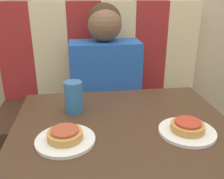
# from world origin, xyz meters

# --- Properties ---
(booth_seat) EXTENTS (1.39, 0.58, 0.50)m
(booth_seat) POSITION_xyz_m (0.00, 0.68, 0.25)
(booth_seat) COLOR #382319
(booth_seat) RESTS_ON ground_plane
(booth_backrest) EXTENTS (1.39, 0.09, 0.65)m
(booth_backrest) POSITION_xyz_m (0.00, 0.92, 0.82)
(booth_backrest) COLOR maroon
(booth_backrest) RESTS_ON booth_seat
(dining_table) EXTENTS (0.84, 0.69, 0.74)m
(dining_table) POSITION_xyz_m (0.00, 0.00, 0.62)
(dining_table) COLOR #422B1C
(dining_table) RESTS_ON ground_plane
(person) EXTENTS (0.43, 0.24, 0.65)m
(person) POSITION_xyz_m (0.00, 0.68, 0.81)
(person) COLOR #2356B2
(person) RESTS_ON booth_seat
(plate_left) EXTENTS (0.20, 0.20, 0.01)m
(plate_left) POSITION_xyz_m (-0.21, -0.10, 0.74)
(plate_left) COLOR white
(plate_left) RESTS_ON dining_table
(plate_right) EXTENTS (0.20, 0.20, 0.01)m
(plate_right) POSITION_xyz_m (0.21, -0.10, 0.74)
(plate_right) COLOR white
(plate_right) RESTS_ON dining_table
(pizza_left) EXTENTS (0.12, 0.12, 0.04)m
(pizza_left) POSITION_xyz_m (-0.21, -0.10, 0.76)
(pizza_left) COLOR #C68E47
(pizza_left) RESTS_ON plate_left
(pizza_right) EXTENTS (0.12, 0.12, 0.04)m
(pizza_right) POSITION_xyz_m (0.21, -0.10, 0.76)
(pizza_right) COLOR #C68E47
(pizza_right) RESTS_ON plate_right
(drinking_cup) EXTENTS (0.08, 0.08, 0.13)m
(drinking_cup) POSITION_xyz_m (-0.19, 0.13, 0.80)
(drinking_cup) COLOR #2D669E
(drinking_cup) RESTS_ON dining_table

